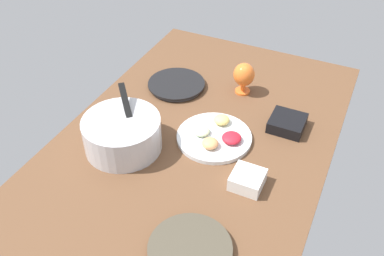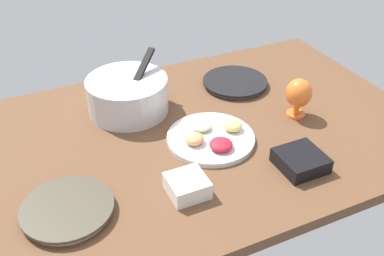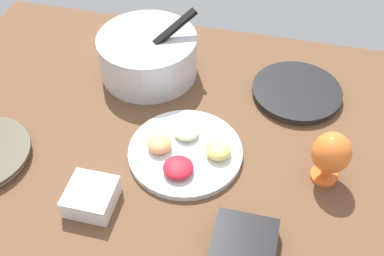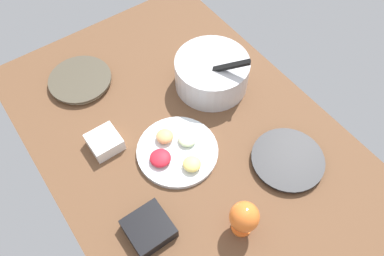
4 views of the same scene
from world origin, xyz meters
The scene contains 7 objects.
ground_plane centered at (0.00, 0.00, -2.00)cm, with size 160.00×104.00×4.00cm, color brown.
dinner_plate_right centered at (27.53, 23.53, 1.24)cm, with size 26.56×26.56×2.39cm.
mixing_bowl centered at (-18.33, 23.45, 7.15)cm, with size 30.00×30.00×20.40cm.
fruit_platter centered at (1.05, -7.18, 1.54)cm, with size 30.15×30.15×5.22cm.
hurricane_glass_orange centered at (36.86, -5.85, 9.01)cm, with size 9.60×9.60×14.86cm.
square_bowl_white centered at (-17.01, -27.11, 3.02)cm, with size 11.19×11.19×5.43cm.
square_bowl_black centered at (20.30, -31.20, 2.71)cm, with size 13.97×13.97×4.87cm.
Camera 3 is at (21.26, -83.45, 93.56)cm, focal length 43.25 mm.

